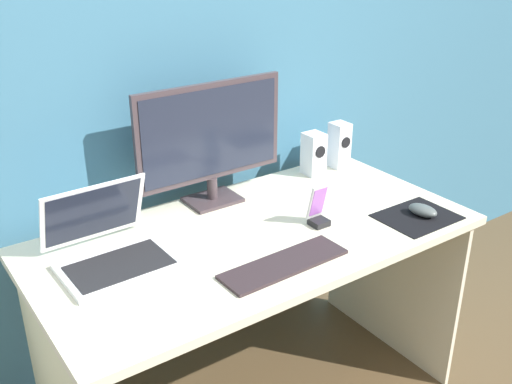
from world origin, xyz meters
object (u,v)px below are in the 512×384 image
monitor (211,138)px  phone_in_dock (318,211)px  laptop (110,248)px  speaker_near_monitor (314,154)px  keyboard_external (284,264)px  mouse (423,210)px  speaker_right (339,145)px

monitor → phone_in_dock: bearing=-61.4°
monitor → laptop: (-0.45, -0.18, -0.19)m
speaker_near_monitor → keyboard_external: speaker_near_monitor is taller
monitor → phone_in_dock: monitor is taller
speaker_near_monitor → phone_in_dock: size_ratio=1.18×
mouse → speaker_right: bearing=72.1°
speaker_near_monitor → mouse: bearing=-82.7°
keyboard_external → mouse: 0.56m
speaker_right → keyboard_external: 0.79m
laptop → monitor: bearing=21.6°
mouse → keyboard_external: bearing=168.4°
speaker_right → keyboard_external: bearing=-143.1°
monitor → speaker_right: size_ratio=3.03×
speaker_near_monitor → laptop: bearing=-169.3°
laptop → phone_in_dock: (0.63, -0.16, 0.00)m
monitor → mouse: bearing=-44.3°
monitor → speaker_near_monitor: monitor is taller
speaker_right → monitor: bearing=179.2°
laptop → mouse: (0.96, -0.32, -0.02)m
speaker_near_monitor → phone_in_dock: 0.42m
laptop → mouse: laptop is taller
phone_in_dock → keyboard_external: bearing=-150.1°
monitor → speaker_near_monitor: size_ratio=3.33×
speaker_right → laptop: 1.04m
speaker_near_monitor → mouse: 0.50m
mouse → phone_in_dock: phone_in_dock is taller
monitor → mouse: size_ratio=5.43×
speaker_right → mouse: (-0.07, -0.49, -0.07)m
mouse → phone_in_dock: size_ratio=0.72×
laptop → mouse: 1.01m
speaker_near_monitor → laptop: 0.91m
monitor → laptop: 0.52m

